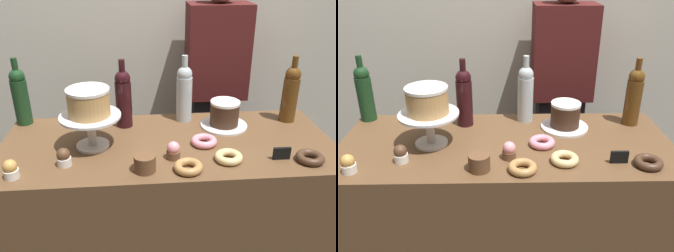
{
  "view_description": "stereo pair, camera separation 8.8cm",
  "coord_description": "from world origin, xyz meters",
  "views": [
    {
      "loc": [
        -0.12,
        -1.38,
        1.64
      ],
      "look_at": [
        0.0,
        0.0,
        0.98
      ],
      "focal_mm": 38.18,
      "sensor_mm": 36.0,
      "label": 1
    },
    {
      "loc": [
        -0.03,
        -1.38,
        1.64
      ],
      "look_at": [
        0.0,
        0.0,
        0.98
      ],
      "focal_mm": 38.18,
      "sensor_mm": 36.0,
      "label": 2
    }
  ],
  "objects": [
    {
      "name": "back_wall",
      "position": [
        0.0,
        0.88,
        1.3
      ],
      "size": [
        6.0,
        0.05,
        2.6
      ],
      "color": "beige",
      "rests_on": "ground_plane"
    },
    {
      "name": "display_counter",
      "position": [
        0.0,
        0.0,
        0.45
      ],
      "size": [
        1.46,
        0.62,
        0.9
      ],
      "color": "brown",
      "rests_on": "ground_plane"
    },
    {
      "name": "cake_stand_pedestal",
      "position": [
        -0.32,
        -0.01,
        1.0
      ],
      "size": [
        0.26,
        0.26,
        0.15
      ],
      "color": "silver",
      "rests_on": "display_counter"
    },
    {
      "name": "white_layer_cake",
      "position": [
        -0.32,
        -0.01,
        1.1
      ],
      "size": [
        0.18,
        0.18,
        0.11
      ],
      "color": "tan",
      "rests_on": "cake_stand_pedestal"
    },
    {
      "name": "silver_serving_platter",
      "position": [
        0.28,
        0.14,
        0.9
      ],
      "size": [
        0.22,
        0.22,
        0.01
      ],
      "color": "white",
      "rests_on": "display_counter"
    },
    {
      "name": "chocolate_round_cake",
      "position": [
        0.28,
        0.14,
        0.97
      ],
      "size": [
        0.14,
        0.14,
        0.12
      ],
      "color": "#3D2619",
      "rests_on": "silver_serving_platter"
    },
    {
      "name": "wine_bottle_amber",
      "position": [
        0.61,
        0.18,
        1.04
      ],
      "size": [
        0.08,
        0.08,
        0.33
      ],
      "color": "#5B3814",
      "rests_on": "display_counter"
    },
    {
      "name": "wine_bottle_green",
      "position": [
        -0.68,
        0.26,
        1.04
      ],
      "size": [
        0.08,
        0.08,
        0.33
      ],
      "color": "#193D1E",
      "rests_on": "display_counter"
    },
    {
      "name": "wine_bottle_dark_red",
      "position": [
        -0.19,
        0.19,
        1.04
      ],
      "size": [
        0.08,
        0.08,
        0.33
      ],
      "color": "black",
      "rests_on": "display_counter"
    },
    {
      "name": "wine_bottle_clear",
      "position": [
        0.1,
        0.23,
        1.04
      ],
      "size": [
        0.08,
        0.08,
        0.33
      ],
      "color": "#B2BCC1",
      "rests_on": "display_counter"
    },
    {
      "name": "cupcake_strawberry",
      "position": [
        0.01,
        -0.14,
        0.93
      ],
      "size": [
        0.06,
        0.06,
        0.07
      ],
      "color": "brown",
      "rests_on": "display_counter"
    },
    {
      "name": "cupcake_caramel",
      "position": [
        -0.6,
        -0.23,
        0.93
      ],
      "size": [
        0.06,
        0.06,
        0.07
      ],
      "color": "white",
      "rests_on": "display_counter"
    },
    {
      "name": "cupcake_chocolate",
      "position": [
        -0.42,
        -0.15,
        0.93
      ],
      "size": [
        0.06,
        0.06,
        0.07
      ],
      "color": "white",
      "rests_on": "display_counter"
    },
    {
      "name": "donut_chocolate",
      "position": [
        0.55,
        -0.2,
        0.91
      ],
      "size": [
        0.11,
        0.11,
        0.03
      ],
      "color": "#472D1E",
      "rests_on": "display_counter"
    },
    {
      "name": "donut_maple",
      "position": [
        0.06,
        -0.23,
        0.91
      ],
      "size": [
        0.11,
        0.11,
        0.03
      ],
      "color": "#B27F47",
      "rests_on": "display_counter"
    },
    {
      "name": "donut_pink",
      "position": [
        0.15,
        -0.03,
        0.91
      ],
      "size": [
        0.11,
        0.11,
        0.03
      ],
      "color": "pink",
      "rests_on": "display_counter"
    },
    {
      "name": "donut_glazed",
      "position": [
        0.23,
        -0.17,
        0.91
      ],
      "size": [
        0.11,
        0.11,
        0.03
      ],
      "color": "#E0C17F",
      "rests_on": "display_counter"
    },
    {
      "name": "cookie_stack",
      "position": [
        -0.11,
        -0.22,
        0.93
      ],
      "size": [
        0.08,
        0.08,
        0.07
      ],
      "color": "brown",
      "rests_on": "display_counter"
    },
    {
      "name": "price_sign_chalkboard",
      "position": [
        0.44,
        -0.18,
        0.92
      ],
      "size": [
        0.07,
        0.01,
        0.05
      ],
      "color": "black",
      "rests_on": "display_counter"
    },
    {
      "name": "barista_figure",
      "position": [
        0.35,
        0.68,
        0.84
      ],
      "size": [
        0.36,
        0.22,
        1.6
      ],
      "color": "black",
      "rests_on": "ground_plane"
    }
  ]
}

